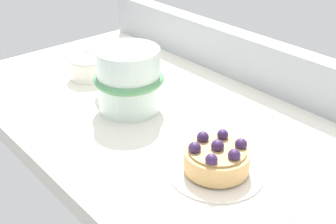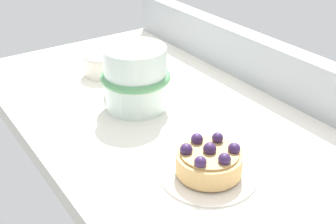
% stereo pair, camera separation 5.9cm
% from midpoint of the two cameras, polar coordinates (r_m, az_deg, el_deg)
% --- Properties ---
extents(ground_plane, '(0.89, 0.41, 0.03)m').
position_cam_midpoint_polar(ground_plane, '(0.63, 1.43, -4.06)').
color(ground_plane, silver).
extents(window_rail_back, '(0.87, 0.03, 0.08)m').
position_cam_midpoint_polar(window_rail_back, '(0.73, 12.68, 5.04)').
color(window_rail_back, '#9EA3A8').
rests_on(window_rail_back, ground_plane).
extents(dessert_plate, '(0.12, 0.12, 0.01)m').
position_cam_midpoint_polar(dessert_plate, '(0.54, 3.13, -7.66)').
color(dessert_plate, silver).
rests_on(dessert_plate, ground_plane).
extents(raspberry_tart, '(0.08, 0.08, 0.04)m').
position_cam_midpoint_polar(raspberry_tart, '(0.53, 3.18, -5.98)').
color(raspberry_tart, tan).
rests_on(raspberry_tart, dessert_plate).
extents(coffee_mug, '(0.14, 0.11, 0.10)m').
position_cam_midpoint_polar(coffee_mug, '(0.67, -7.77, 4.22)').
color(coffee_mug, silver).
rests_on(coffee_mug, ground_plane).
extents(sugar_bowl, '(0.07, 0.07, 0.04)m').
position_cam_midpoint_polar(sugar_bowl, '(0.80, -12.35, 5.78)').
color(sugar_bowl, silver).
rests_on(sugar_bowl, ground_plane).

